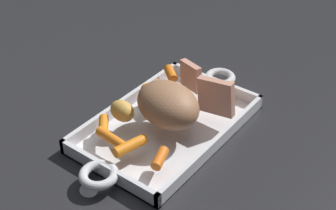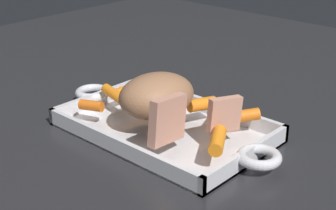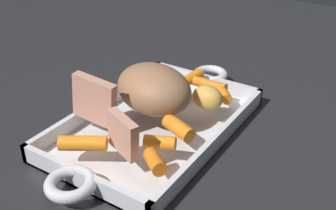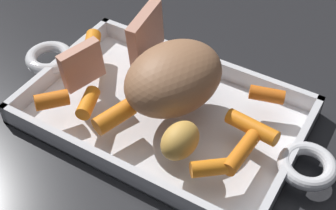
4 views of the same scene
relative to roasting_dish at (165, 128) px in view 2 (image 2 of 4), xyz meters
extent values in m
plane|color=#232326|center=(0.00, 0.00, -0.01)|extent=(1.85, 1.85, 0.00)
cube|color=silver|center=(0.00, 0.00, -0.01)|extent=(0.37, 0.24, 0.01)
cube|color=silver|center=(0.00, 0.12, 0.01)|extent=(0.37, 0.01, 0.03)
cube|color=silver|center=(0.00, -0.12, 0.01)|extent=(0.37, 0.01, 0.03)
cube|color=silver|center=(0.18, 0.00, 0.01)|extent=(0.01, 0.24, 0.03)
cube|color=silver|center=(-0.18, 0.00, 0.01)|extent=(0.01, 0.24, 0.03)
torus|color=silver|center=(0.20, 0.00, 0.01)|extent=(0.07, 0.07, 0.02)
torus|color=silver|center=(-0.20, 0.00, 0.01)|extent=(0.07, 0.07, 0.02)
ellipsoid|color=#956746|center=(0.01, 0.01, 0.06)|extent=(0.14, 0.16, 0.08)
cube|color=tan|center=(-0.11, -0.02, 0.05)|extent=(0.03, 0.07, 0.06)
cube|color=tan|center=(-0.07, 0.07, 0.06)|extent=(0.02, 0.08, 0.08)
cylinder|color=orange|center=(-0.12, -0.08, 0.03)|extent=(0.04, 0.05, 0.03)
cylinder|color=orange|center=(0.12, 0.01, 0.03)|extent=(0.07, 0.03, 0.03)
cylinder|color=orange|center=(0.12, 0.07, 0.03)|extent=(0.05, 0.03, 0.02)
cylinder|color=orange|center=(-0.14, 0.03, 0.03)|extent=(0.06, 0.07, 0.02)
cylinder|color=orange|center=(-0.08, -0.06, 0.03)|extent=(0.04, 0.05, 0.02)
cylinder|color=orange|center=(0.13, -0.03, 0.03)|extent=(0.02, 0.07, 0.02)
cylinder|color=orange|center=(0.11, -0.07, 0.03)|extent=(0.05, 0.05, 0.02)
cylinder|color=orange|center=(-0.03, -0.07, 0.04)|extent=(0.04, 0.06, 0.03)
ellipsoid|color=gold|center=(0.06, -0.07, 0.04)|extent=(0.05, 0.06, 0.04)
camera|label=1|loc=(0.61, 0.46, 0.60)|focal=50.23mm
camera|label=2|loc=(-0.57, 0.61, 0.40)|focal=54.57mm
camera|label=3|loc=(-0.49, -0.34, 0.38)|focal=44.45mm
camera|label=4|loc=(0.23, -0.38, 0.46)|focal=49.83mm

